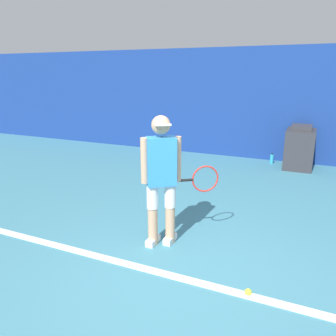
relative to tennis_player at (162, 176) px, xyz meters
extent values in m
plane|color=teal|center=(0.45, -0.64, -0.89)|extent=(24.00, 24.00, 0.00)
cube|color=navy|center=(0.45, 4.84, 0.45)|extent=(24.00, 0.10, 2.67)
cube|color=white|center=(0.45, -0.61, -0.88)|extent=(21.60, 0.10, 0.01)
cylinder|color=tan|center=(-0.10, -0.07, -0.65)|extent=(0.12, 0.12, 0.48)
cylinder|color=white|center=(-0.10, -0.07, -0.26)|extent=(0.14, 0.14, 0.30)
cube|color=white|center=(-0.10, -0.07, -0.85)|extent=(0.10, 0.24, 0.08)
cylinder|color=tan|center=(0.08, 0.06, -0.65)|extent=(0.12, 0.12, 0.48)
cylinder|color=white|center=(0.08, 0.06, -0.26)|extent=(0.14, 0.14, 0.30)
cube|color=white|center=(0.08, 0.06, -0.85)|extent=(0.10, 0.24, 0.08)
cube|color=#338CE0|center=(-0.01, -0.01, 0.18)|extent=(0.39, 0.36, 0.58)
sphere|color=tan|center=(-0.01, -0.01, 0.61)|extent=(0.22, 0.22, 0.22)
cube|color=white|center=(0.05, -0.09, 0.63)|extent=(0.22, 0.20, 0.02)
cylinder|color=tan|center=(-0.17, -0.12, 0.19)|extent=(0.09, 0.09, 0.54)
cylinder|color=tan|center=(0.15, 0.11, 0.19)|extent=(0.09, 0.09, 0.54)
cylinder|color=black|center=(0.23, 0.16, -0.08)|extent=(0.18, 0.14, 0.03)
torus|color=red|center=(0.44, 0.31, -0.08)|extent=(0.29, 0.21, 0.34)
sphere|color=#D1E533|center=(1.18, -0.59, -0.85)|extent=(0.07, 0.07, 0.07)
cube|color=#333338|center=(1.36, 4.34, -0.46)|extent=(0.60, 0.80, 0.87)
cube|color=#333338|center=(1.36, 4.34, 0.03)|extent=(0.42, 0.56, 0.10)
cylinder|color=#33ADD6|center=(0.78, 4.46, -0.78)|extent=(0.08, 0.08, 0.22)
cylinder|color=black|center=(0.78, 4.46, -0.65)|extent=(0.04, 0.04, 0.02)
camera|label=1|loc=(1.56, -3.37, 1.17)|focal=35.00mm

